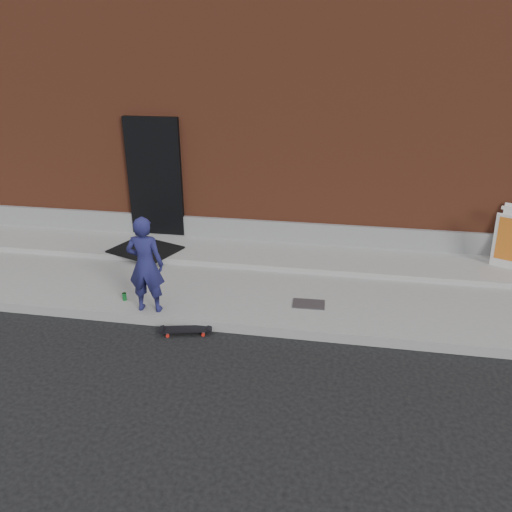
# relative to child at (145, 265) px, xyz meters

# --- Properties ---
(ground) EXTENTS (80.00, 80.00, 0.00)m
(ground) POSITION_rel_child_xyz_m (1.76, -0.20, -0.87)
(ground) COLOR black
(ground) RESTS_ON ground
(sidewalk) EXTENTS (20.00, 3.00, 0.15)m
(sidewalk) POSITION_rel_child_xyz_m (1.76, 1.30, -0.79)
(sidewalk) COLOR gray
(sidewalk) RESTS_ON ground
(apron) EXTENTS (20.00, 1.20, 0.10)m
(apron) POSITION_rel_child_xyz_m (1.76, 2.20, -0.67)
(apron) COLOR gray
(apron) RESTS_ON sidewalk
(building) EXTENTS (20.00, 8.10, 5.00)m
(building) POSITION_rel_child_xyz_m (1.76, 6.79, 1.63)
(building) COLOR brown
(building) RESTS_ON ground
(child) EXTENTS (0.54, 0.38, 1.44)m
(child) POSITION_rel_child_xyz_m (0.00, 0.00, 0.00)
(child) COLOR #1C1D4F
(child) RESTS_ON sidewalk
(skateboard) EXTENTS (0.73, 0.34, 0.08)m
(skateboard) POSITION_rel_child_xyz_m (0.64, -0.32, -0.80)
(skateboard) COLOR red
(skateboard) RESTS_ON ground
(soda_can) EXTENTS (0.08, 0.08, 0.12)m
(soda_can) POSITION_rel_child_xyz_m (-0.48, 0.21, -0.66)
(soda_can) COLOR #1A8234
(soda_can) RESTS_ON sidewalk
(doormat) EXTENTS (1.36, 1.24, 0.03)m
(doormat) POSITION_rel_child_xyz_m (-0.80, 1.90, -0.60)
(doormat) COLOR black
(doormat) RESTS_ON apron
(utility_plate) EXTENTS (0.48, 0.32, 0.01)m
(utility_plate) POSITION_rel_child_xyz_m (2.29, 0.55, -0.71)
(utility_plate) COLOR #505055
(utility_plate) RESTS_ON sidewalk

